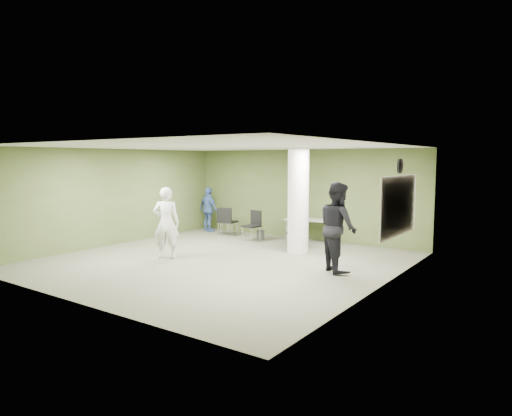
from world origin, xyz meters
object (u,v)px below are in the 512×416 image
Objects in this scene: man_black at (338,227)px; man_blue at (209,209)px; woman_white at (166,223)px; chair_back_left at (224,219)px; folding_table at (309,221)px.

man_blue is at bearing 17.32° from man_black.
woman_white is at bearing 57.78° from man_black.
man_black is (4.11, 1.23, 0.10)m from woman_white.
chair_back_left is 0.58× the size of man_blue.
chair_back_left is at bearing 178.74° from folding_table.
man_black reaches higher than chair_back_left.
folding_table is at bearing -150.37° from woman_white.
folding_table is at bearing -165.12° from man_blue.
woman_white is (-1.88, -4.07, 0.25)m from folding_table.
man_black is at bearing 160.99° from woman_white.
woman_white is 0.90× the size of man_black.
woman_white is 4.40m from man_blue.
folding_table is 1.02× the size of man_blue.
folding_table is 0.78× the size of man_black.
woman_white reaches higher than man_blue.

